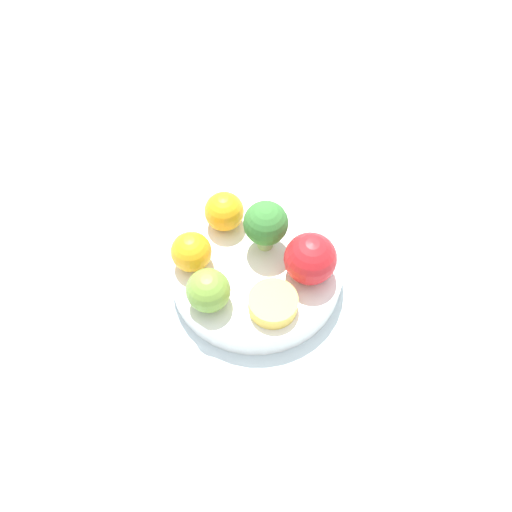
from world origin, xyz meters
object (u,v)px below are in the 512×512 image
at_px(apple_green, 310,259).
at_px(small_cup, 271,304).
at_px(broccoli, 266,224).
at_px(orange_front, 224,211).
at_px(orange_back, 191,252).
at_px(bowl, 256,269).
at_px(apple_red, 208,291).

bearing_deg(apple_green, small_cup, 119.53).
height_order(broccoli, small_cup, broccoli).
bearing_deg(broccoli, orange_front, 40.33).
bearing_deg(small_cup, orange_back, 39.68).
distance_m(bowl, orange_back, 0.09).
xyz_separation_m(apple_green, orange_back, (0.05, 0.13, -0.01)).
bearing_deg(orange_back, orange_front, -47.79).
xyz_separation_m(bowl, orange_back, (0.02, 0.07, 0.04)).
distance_m(apple_red, small_cup, 0.07).
bearing_deg(apple_red, apple_green, -87.95).
distance_m(broccoli, apple_red, 0.10).
distance_m(broccoli, apple_green, 0.06).
relative_size(bowl, apple_green, 3.50).
bearing_deg(small_cup, broccoli, -13.33).
height_order(orange_front, orange_back, orange_front).
distance_m(apple_red, orange_front, 0.11).
relative_size(orange_front, orange_back, 1.02).
height_order(bowl, apple_green, apple_green).
distance_m(apple_red, orange_back, 0.06).
relative_size(broccoli, small_cup, 1.25).
bearing_deg(orange_back, broccoli, -89.32).
bearing_deg(apple_red, orange_back, 6.84).
bearing_deg(orange_front, orange_back, 132.21).
height_order(bowl, orange_front, orange_front).
relative_size(broccoli, apple_green, 1.15).
relative_size(apple_green, small_cup, 1.09).
xyz_separation_m(bowl, apple_green, (-0.03, -0.05, 0.05)).
distance_m(bowl, orange_front, 0.08).
bearing_deg(orange_front, apple_red, 156.57).
relative_size(apple_red, small_cup, 0.89).
xyz_separation_m(apple_green, small_cup, (-0.03, 0.06, -0.02)).
height_order(orange_front, small_cup, orange_front).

